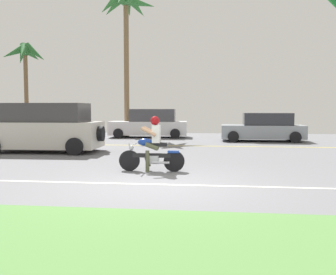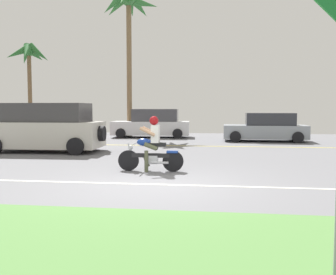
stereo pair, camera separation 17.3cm
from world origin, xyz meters
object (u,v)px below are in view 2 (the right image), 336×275
Objects in this scene: parked_car_2 at (266,128)px; palm_tree_1 at (29,58)px; parked_car_1 at (152,124)px; parked_car_0 at (47,126)px; suv_nearby at (46,128)px; palm_tree_0 at (129,10)px; motorcyclist at (151,148)px.

palm_tree_1 reaches higher than parked_car_2.
parked_car_0 is at bearing -158.74° from parked_car_1.
suv_nearby is 12.77m from palm_tree_1.
parked_car_0 reaches higher than parked_car_2.
palm_tree_0 is (3.96, 2.90, 6.83)m from parked_car_0.
motorcyclist reaches higher than parked_car_2.
parked_car_1 reaches higher than parked_car_2.
parked_car_2 is (11.79, 0.24, -0.02)m from parked_car_0.
palm_tree_0 is 7.91m from palm_tree_1.
palm_tree_1 is at bearing 125.90° from parked_car_0.
parked_car_1 is 0.75× the size of palm_tree_1.
parked_car_1 is at bearing 163.26° from parked_car_2.
parked_car_2 is at bearing -16.74° from parked_car_1.
motorcyclist is 0.39× the size of parked_car_1.
motorcyclist is 0.29× the size of palm_tree_1.
parked_car_0 reaches higher than motorcyclist.
palm_tree_0 reaches higher than motorcyclist.
palm_tree_0 reaches higher than palm_tree_1.
palm_tree_1 is (-8.85, 2.49, 4.30)m from parked_car_1.
parked_car_1 reaches higher than motorcyclist.
motorcyclist is 14.98m from palm_tree_0.
palm_tree_0 is (-1.54, 0.76, 6.77)m from parked_car_1.
motorcyclist is 0.42× the size of parked_car_2.
parked_car_0 is 5.90m from parked_car_1.
suv_nearby reaches higher than parked_car_1.
motorcyclist is 0.20× the size of palm_tree_0.
suv_nearby is at bearing -109.31° from parked_car_1.
suv_nearby is at bearing -59.92° from palm_tree_1.
parked_car_2 is at bearing -18.74° from palm_tree_0.
palm_tree_1 is at bearing 127.01° from motorcyclist.
parked_car_1 is at bearing 99.90° from motorcyclist.
suv_nearby is 1.00× the size of parked_car_1.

